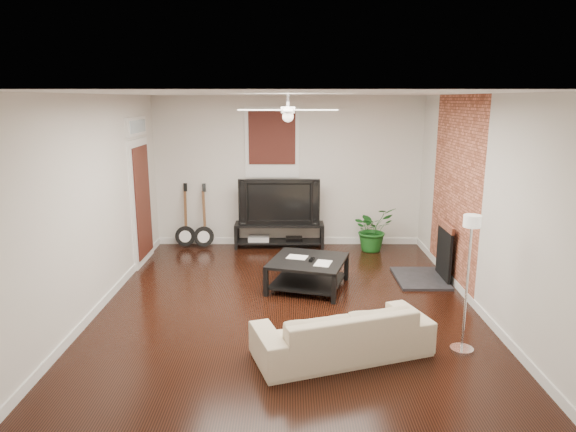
% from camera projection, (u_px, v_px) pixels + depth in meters
% --- Properties ---
extents(room, '(5.01, 6.01, 2.81)m').
position_uv_depth(room, '(288.00, 204.00, 6.63)').
color(room, black).
rests_on(room, ground).
extents(brick_accent, '(0.02, 2.20, 2.80)m').
position_uv_depth(brick_accent, '(455.00, 191.00, 7.60)').
color(brick_accent, brown).
rests_on(brick_accent, floor).
extents(fireplace, '(0.80, 1.10, 0.92)m').
position_uv_depth(fireplace, '(432.00, 251.00, 7.81)').
color(fireplace, black).
rests_on(fireplace, floor).
extents(window_back, '(1.00, 0.06, 1.30)m').
position_uv_depth(window_back, '(272.00, 143.00, 9.40)').
color(window_back, '#330F0E').
rests_on(window_back, wall_back).
extents(door_left, '(0.08, 1.00, 2.50)m').
position_uv_depth(door_left, '(141.00, 190.00, 8.52)').
color(door_left, white).
rests_on(door_left, wall_left).
extents(tv_stand, '(1.66, 0.44, 0.47)m').
position_uv_depth(tv_stand, '(279.00, 235.00, 9.60)').
color(tv_stand, black).
rests_on(tv_stand, floor).
extents(tv, '(1.49, 0.20, 0.86)m').
position_uv_depth(tv, '(279.00, 201.00, 9.48)').
color(tv, black).
rests_on(tv, tv_stand).
extents(coffee_table, '(1.29, 1.29, 0.44)m').
position_uv_depth(coffee_table, '(308.00, 274.00, 7.53)').
color(coffee_table, black).
rests_on(coffee_table, floor).
extents(sofa, '(2.04, 1.32, 0.56)m').
position_uv_depth(sofa, '(342.00, 331.00, 5.54)').
color(sofa, '#C2B092').
rests_on(sofa, floor).
extents(floor_lamp, '(0.32, 0.32, 1.56)m').
position_uv_depth(floor_lamp, '(467.00, 284.00, 5.52)').
color(floor_lamp, white).
rests_on(floor_lamp, floor).
extents(potted_plant, '(0.95, 0.91, 0.82)m').
position_uv_depth(potted_plant, '(373.00, 229.00, 9.36)').
color(potted_plant, '#1B601E').
rests_on(potted_plant, floor).
extents(guitar_left, '(0.41, 0.31, 1.22)m').
position_uv_depth(guitar_left, '(185.00, 216.00, 9.49)').
color(guitar_left, black).
rests_on(guitar_left, floor).
extents(guitar_right, '(0.43, 0.34, 1.22)m').
position_uv_depth(guitar_right, '(203.00, 216.00, 9.46)').
color(guitar_right, black).
rests_on(guitar_right, floor).
extents(ceiling_fan, '(1.24, 1.24, 0.32)m').
position_uv_depth(ceiling_fan, '(288.00, 110.00, 6.36)').
color(ceiling_fan, white).
rests_on(ceiling_fan, ceiling).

